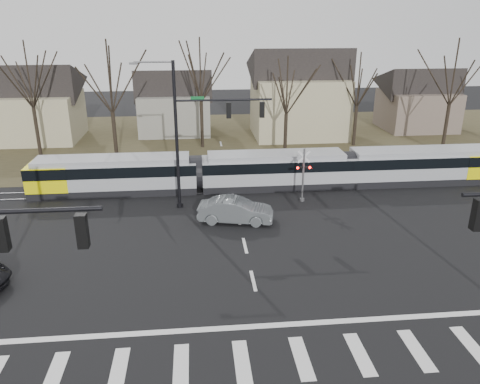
{
  "coord_description": "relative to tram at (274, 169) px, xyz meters",
  "views": [
    {
      "loc": [
        -2.74,
        -18.87,
        12.81
      ],
      "look_at": [
        0.0,
        9.0,
        2.3
      ],
      "focal_mm": 35.0,
      "sensor_mm": 36.0,
      "label": 1
    }
  ],
  "objects": [
    {
      "name": "stop_line",
      "position": [
        -3.36,
        -17.8,
        -1.53
      ],
      "size": [
        28.0,
        0.35,
        0.01
      ],
      "primitive_type": "cube",
      "color": "silver",
      "rests_on": "ground"
    },
    {
      "name": "tree_row",
      "position": [
        -1.36,
        10.0,
        3.46
      ],
      "size": [
        59.2,
        7.2,
        10.0
      ],
      "color": "black",
      "rests_on": "ground"
    },
    {
      "name": "rail_pair",
      "position": [
        -3.36,
        -0.2,
        -1.51
      ],
      "size": [
        90.0,
        1.52,
        0.06
      ],
      "color": "#59595E",
      "rests_on": "ground"
    },
    {
      "name": "house_d",
      "position": [
        20.64,
        19.0,
        2.43
      ],
      "size": [
        8.64,
        7.56,
        7.65
      ],
      "color": "brown",
      "rests_on": "ground"
    },
    {
      "name": "grass_verge",
      "position": [
        -3.36,
        16.0,
        -1.54
      ],
      "size": [
        140.0,
        28.0,
        0.01
      ],
      "primitive_type": "cube",
      "color": "#38331E",
      "rests_on": "ground"
    },
    {
      "name": "ground",
      "position": [
        -3.36,
        -16.0,
        -1.54
      ],
      "size": [
        140.0,
        140.0,
        0.0
      ],
      "primitive_type": "plane",
      "color": "black"
    },
    {
      "name": "crosswalk",
      "position": [
        -3.36,
        -20.0,
        -1.53
      ],
      "size": [
        27.0,
        2.6,
        0.01
      ],
      "color": "silver",
      "rests_on": "ground"
    },
    {
      "name": "house_b",
      "position": [
        -8.36,
        20.0,
        2.43
      ],
      "size": [
        8.64,
        7.56,
        7.65
      ],
      "color": "slate",
      "rests_on": "ground"
    },
    {
      "name": "house_c",
      "position": [
        5.64,
        17.0,
        3.69
      ],
      "size": [
        10.8,
        8.64,
        10.1
      ],
      "color": "tan",
      "rests_on": "ground"
    },
    {
      "name": "signal_pole_far",
      "position": [
        -5.77,
        -3.5,
        4.16
      ],
      "size": [
        9.28,
        0.44,
        10.2
      ],
      "color": "black",
      "rests_on": "ground"
    },
    {
      "name": "house_a",
      "position": [
        -23.36,
        18.0,
        2.92
      ],
      "size": [
        9.72,
        8.64,
        8.6
      ],
      "color": "tan",
      "rests_on": "ground"
    },
    {
      "name": "tram",
      "position": [
        0.0,
        0.0,
        0.0
      ],
      "size": [
        37.31,
        2.77,
        2.83
      ],
      "color": "gray",
      "rests_on": "ground"
    },
    {
      "name": "sedan",
      "position": [
        -3.61,
        -6.47,
        -0.73
      ],
      "size": [
        3.61,
        5.6,
        1.63
      ],
      "primitive_type": "imported",
      "rotation": [
        0.0,
        0.0,
        1.37
      ],
      "color": "#565B5E",
      "rests_on": "ground"
    },
    {
      "name": "rail_crossing_signal",
      "position": [
        1.64,
        -3.21,
        0.34
      ],
      "size": [
        1.08,
        0.36,
        4.0
      ],
      "color": "#59595B",
      "rests_on": "ground"
    },
    {
      "name": "lane_dashes",
      "position": [
        -3.36,
        -0.0,
        -1.53
      ],
      "size": [
        0.18,
        30.0,
        0.01
      ],
      "color": "silver",
      "rests_on": "ground"
    }
  ]
}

